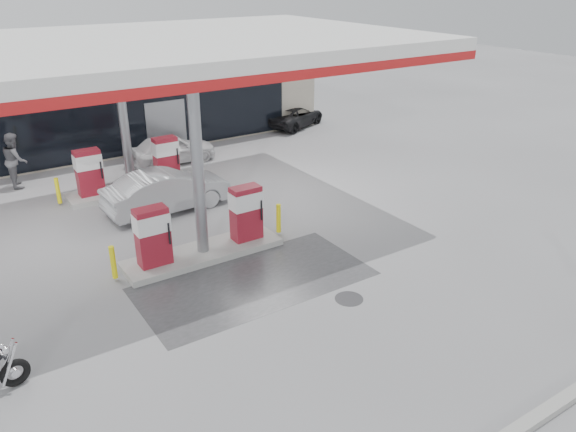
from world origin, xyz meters
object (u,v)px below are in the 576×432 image
at_px(sedan_white, 172,149).
at_px(pump_island_near, 202,233).
at_px(pump_island_far, 130,172).
at_px(attendant, 15,160).
at_px(parked_car_right, 295,116).
at_px(hatchback_silver, 168,191).

bearing_deg(sedan_white, pump_island_near, 163.41).
relative_size(pump_island_far, attendant, 2.56).
distance_m(pump_island_near, parked_car_right, 14.35).
relative_size(attendant, hatchback_silver, 0.48).
height_order(sedan_white, hatchback_silver, hatchback_silver).
xyz_separation_m(pump_island_near, parked_car_right, (10.00, 10.29, -0.20)).
relative_size(pump_island_near, pump_island_far, 1.00).
xyz_separation_m(pump_island_far, hatchback_silver, (0.46, -2.40, -0.02)).
bearing_deg(pump_island_near, pump_island_far, 90.00).
relative_size(attendant, parked_car_right, 0.55).
relative_size(pump_island_near, parked_car_right, 1.41).
bearing_deg(sedan_white, parked_car_right, -74.11).
relative_size(pump_island_near, hatchback_silver, 1.23).
height_order(pump_island_far, parked_car_right, pump_island_far).
bearing_deg(parked_car_right, hatchback_silver, 100.64).
distance_m(pump_island_near, attendant, 9.40).
distance_m(attendant, hatchback_silver, 6.42).
bearing_deg(pump_island_near, attendant, 110.51).
height_order(attendant, parked_car_right, attendant).
height_order(hatchback_silver, parked_car_right, hatchback_silver).
distance_m(pump_island_far, attendant, 4.33).
xyz_separation_m(attendant, hatchback_silver, (3.75, -5.20, -0.31)).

